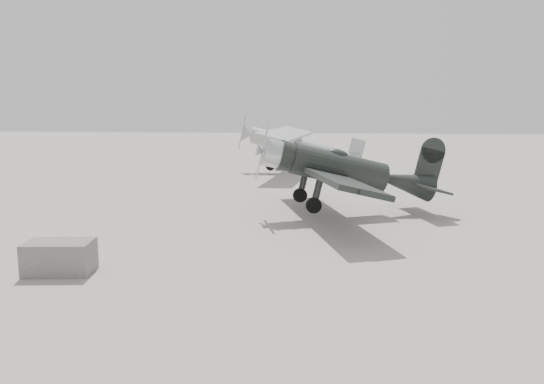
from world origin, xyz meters
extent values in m
plane|color=gray|center=(0.00, 0.00, 0.00)|extent=(160.00, 160.00, 0.00)
cylinder|color=black|center=(3.22, 6.62, 1.95)|extent=(4.20, 2.30, 1.27)
cone|color=black|center=(6.11, 7.43, 1.99)|extent=(2.59, 1.77, 1.18)
cylinder|color=silver|center=(0.55, 5.87, 1.95)|extent=(1.09, 1.31, 1.13)
cone|color=silver|center=(0.03, 5.73, 1.95)|extent=(0.44, 0.58, 0.51)
cube|color=silver|center=(0.09, 5.74, 1.95)|extent=(0.10, 0.17, 2.36)
ellipsoid|color=black|center=(3.05, 6.57, 2.51)|extent=(1.13, 0.86, 0.42)
cube|color=black|center=(2.61, 6.45, 1.63)|extent=(4.77, 11.02, 0.20)
cube|color=black|center=(6.81, 7.62, 2.04)|extent=(1.99, 3.95, 0.09)
cube|color=black|center=(6.94, 7.66, 2.81)|extent=(1.08, 0.38, 1.64)
cylinder|color=black|center=(2.59, 5.17, 0.38)|extent=(0.63, 0.31, 0.62)
cylinder|color=black|center=(1.93, 7.53, 0.38)|extent=(0.63, 0.31, 0.62)
cylinder|color=#333333|center=(2.59, 5.17, 0.99)|extent=(0.12, 0.12, 1.27)
cylinder|color=#333333|center=(1.93, 7.53, 0.99)|extent=(0.12, 0.12, 1.27)
cylinder|color=black|center=(7.03, 7.68, 1.60)|extent=(0.21, 0.12, 0.20)
cylinder|color=#95989A|center=(0.22, 21.38, 1.95)|extent=(5.71, 1.71, 1.19)
cone|color=#95989A|center=(3.99, 21.03, 1.95)|extent=(2.04, 1.26, 1.08)
cone|color=#95989A|center=(-2.91, 21.67, 1.95)|extent=(0.75, 1.18, 1.13)
cube|color=#95989A|center=(-3.34, 21.71, 1.95)|extent=(0.07, 0.16, 2.38)
cube|color=#95989A|center=(-0.21, 21.42, 2.62)|extent=(3.15, 12.05, 0.19)
cube|color=#95989A|center=(4.53, 20.98, 2.00)|extent=(1.31, 3.75, 0.09)
cube|color=#95989A|center=(4.64, 20.97, 2.70)|extent=(0.98, 0.18, 1.41)
cylinder|color=black|center=(-0.76, 20.28, 0.30)|extent=(0.62, 0.21, 0.61)
cylinder|color=black|center=(-0.54, 22.65, 0.30)|extent=(0.62, 0.21, 0.61)
cylinder|color=#333333|center=(-0.76, 20.28, 0.92)|extent=(0.11, 0.11, 1.30)
cylinder|color=#333333|center=(-0.54, 22.65, 0.92)|extent=(0.11, 0.11, 1.30)
cylinder|color=black|center=(4.74, 20.96, 1.62)|extent=(0.20, 0.09, 0.19)
cube|color=#5E5B57|center=(-4.42, -2.00, 0.44)|extent=(1.88, 1.31, 0.88)
camera|label=1|loc=(2.81, -15.25, 4.45)|focal=35.00mm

